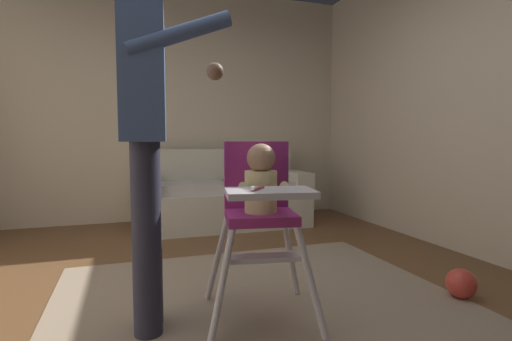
{
  "coord_description": "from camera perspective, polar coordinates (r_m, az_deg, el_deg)",
  "views": [
    {
      "loc": [
        -0.5,
        -2.11,
        0.96
      ],
      "look_at": [
        0.22,
        0.03,
        0.78
      ],
      "focal_mm": 26.93,
      "sensor_mm": 36.0,
      "label": 1
    }
  ],
  "objects": [
    {
      "name": "high_chair",
      "position": [
        2.05,
        0.6,
        -3.9
      ],
      "size": [
        0.7,
        0.8,
        0.96
      ],
      "rotation": [
        0.0,
        0.0,
        -1.75
      ],
      "color": "silver",
      "rests_on": "ground"
    },
    {
      "name": "couch",
      "position": [
        4.4,
        -4.88,
        -3.74
      ],
      "size": [
        1.84,
        0.86,
        0.86
      ],
      "rotation": [
        0.0,
        0.0,
        -1.57
      ],
      "color": "beige",
      "rests_on": "ground"
    },
    {
      "name": "wall_far",
      "position": [
        4.8,
        -12.73,
        9.52
      ],
      "size": [
        5.16,
        0.06,
        2.78
      ],
      "primitive_type": "cube",
      "color": "beige",
      "rests_on": "ground"
    },
    {
      "name": "toy_ball",
      "position": [
        2.74,
        28.16,
        -14.57
      ],
      "size": [
        0.18,
        0.18,
        0.18
      ],
      "primitive_type": "sphere",
      "color": "#D13D33",
      "rests_on": "ground"
    },
    {
      "name": "ground",
      "position": [
        2.4,
        -5.09,
        -20.46
      ],
      "size": [
        5.96,
        6.81,
        0.1
      ],
      "primitive_type": "cube",
      "color": "brown"
    },
    {
      "name": "wall_clock",
      "position": [
        4.82,
        -17.5,
        16.45
      ],
      "size": [
        0.27,
        0.04,
        0.27
      ],
      "color": "white"
    },
    {
      "name": "area_rug",
      "position": [
        2.34,
        1.29,
        -19.61
      ],
      "size": [
        2.39,
        2.21,
        0.01
      ],
      "primitive_type": "cube",
      "color": "gray",
      "rests_on": "ground"
    },
    {
      "name": "adult_standing",
      "position": [
        1.97,
        -15.99,
        5.53
      ],
      "size": [
        0.51,
        0.53,
        1.76
      ],
      "rotation": [
        0.0,
        0.0,
        -0.11
      ],
      "color": "#292A3B",
      "rests_on": "ground"
    },
    {
      "name": "wall_right",
      "position": [
        3.66,
        30.04,
        10.64
      ],
      "size": [
        0.06,
        5.81,
        2.78
      ],
      "primitive_type": "cube",
      "color": "beige",
      "rests_on": "ground"
    }
  ]
}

